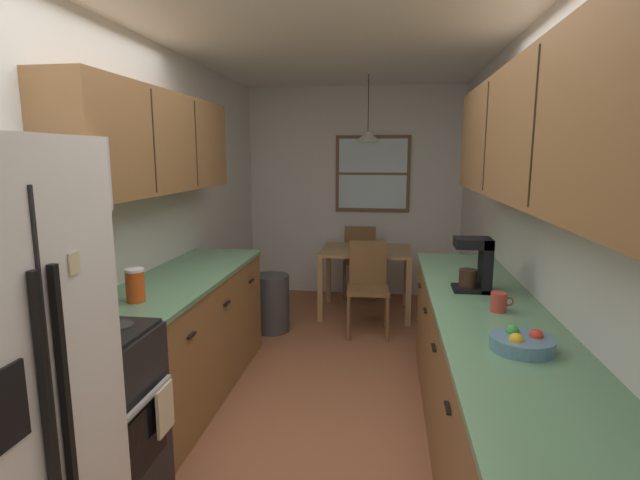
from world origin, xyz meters
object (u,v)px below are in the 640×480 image
at_px(dining_chair_far, 360,258).
at_px(coffee_maker, 477,264).
at_px(dining_table, 366,259).
at_px(trash_bin, 271,303).
at_px(microwave_over_range, 33,176).
at_px(mug_by_coffeemaker, 499,302).
at_px(fruit_bowl, 522,342).
at_px(dining_chair_near, 368,283).
at_px(table_serving_bowl, 362,246).
at_px(stove_range, 80,425).
at_px(storage_canister, 135,285).

xyz_separation_m(dining_chair_far, coffee_maker, (0.87, -2.78, 0.57)).
distance_m(dining_table, trash_bin, 1.18).
xyz_separation_m(microwave_over_range, mug_by_coffeemaker, (2.14, 0.69, -0.69)).
relative_size(microwave_over_range, fruit_bowl, 2.15).
relative_size(dining_table, mug_by_coffeemaker, 7.91).
distance_m(microwave_over_range, dining_chair_near, 3.23).
distance_m(mug_by_coffeemaker, table_serving_bowl, 2.77).
relative_size(coffee_maker, mug_by_coffeemaker, 2.73).
xyz_separation_m(stove_range, dining_chair_near, (1.24, 2.70, 0.03)).
relative_size(storage_canister, mug_by_coffeemaker, 1.59).
bearing_deg(storage_canister, dining_chair_far, 71.43).
xyz_separation_m(dining_chair_far, storage_canister, (-1.10, -3.29, 0.50)).
relative_size(fruit_bowl, table_serving_bowl, 1.68).
bearing_deg(trash_bin, fruit_bowl, -54.98).
bearing_deg(coffee_maker, table_serving_bowl, 110.42).
bearing_deg(microwave_over_range, stove_range, -0.03).
xyz_separation_m(coffee_maker, fruit_bowl, (0.03, -0.94, -0.14)).
xyz_separation_m(dining_chair_near, dining_chair_far, (-0.14, 1.17, 0.00)).
relative_size(stove_range, trash_bin, 1.94).
xyz_separation_m(dining_table, storage_canister, (-1.20, -2.70, 0.39)).
xyz_separation_m(stove_range, storage_canister, (-0.01, 0.59, 0.53)).
relative_size(stove_range, table_serving_bowl, 6.86).
bearing_deg(dining_table, stove_range, -109.92).
relative_size(microwave_over_range, trash_bin, 1.02).
xyz_separation_m(dining_chair_far, trash_bin, (-0.80, -1.28, -0.22)).
height_order(stove_range, dining_chair_far, stove_range).
bearing_deg(microwave_over_range, trash_bin, 81.07).
relative_size(dining_chair_near, dining_chair_far, 1.00).
bearing_deg(coffee_maker, stove_range, -150.96).
xyz_separation_m(microwave_over_range, fruit_bowl, (2.12, 0.16, -0.70)).
relative_size(dining_table, coffee_maker, 2.90).
relative_size(stove_range, dining_table, 1.14).
xyz_separation_m(dining_chair_near, fruit_bowl, (0.76, -2.54, 0.44)).
bearing_deg(stove_range, trash_bin, 83.53).
bearing_deg(mug_by_coffeemaker, coffee_maker, 97.13).
relative_size(coffee_maker, table_serving_bowl, 2.07).
distance_m(storage_canister, fruit_bowl, 2.06).
bearing_deg(table_serving_bowl, coffee_maker, -69.58).
distance_m(dining_chair_far, table_serving_bowl, 0.62).
xyz_separation_m(microwave_over_range, dining_chair_far, (1.21, 3.87, -1.14)).
bearing_deg(mug_by_coffeemaker, trash_bin, 132.21).
height_order(dining_table, mug_by_coffeemaker, mug_by_coffeemaker).
bearing_deg(dining_chair_near, trash_bin, -173.84).
bearing_deg(stove_range, storage_canister, 90.54).
relative_size(stove_range, storage_canister, 5.66).
bearing_deg(dining_chair_far, trash_bin, -122.21).
height_order(dining_table, dining_chair_far, dining_chair_far).
height_order(dining_chair_far, storage_canister, storage_canister).
bearing_deg(storage_canister, fruit_bowl, -12.07).
bearing_deg(dining_chair_far, coffee_maker, -72.57).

